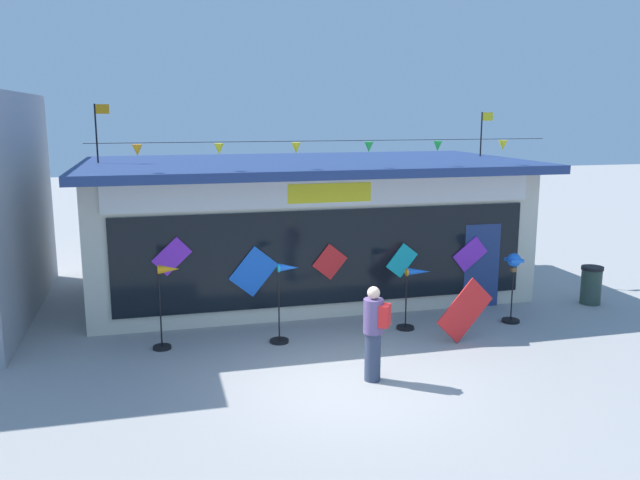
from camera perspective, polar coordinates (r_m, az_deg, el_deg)
ground_plane at (r=11.55m, az=2.82°, el=-12.24°), size 80.00×80.00×0.00m
kite_shop_building at (r=16.81m, az=-1.41°, el=1.32°), size 10.78×5.90×4.77m
wind_spinner_far_left at (r=13.08m, az=-13.32°, el=-5.02°), size 0.58×0.36×1.69m
wind_spinner_left at (r=13.13m, az=-3.17°, el=-5.12°), size 0.60×0.38×1.63m
wind_spinner_center_left at (r=14.09m, az=8.12°, el=-4.49°), size 0.72×0.37×1.34m
wind_spinner_center_right at (r=14.91m, az=16.52°, el=-2.83°), size 0.39×0.39×1.56m
person_near_camera at (r=11.32m, az=4.74°, el=-7.95°), size 0.47×0.43×1.68m
trash_bin at (r=17.15m, az=22.58°, el=-3.64°), size 0.52×0.52×0.92m
display_kite_on_ground at (r=13.55m, az=12.53°, el=-6.02°), size 1.30×0.20×1.30m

